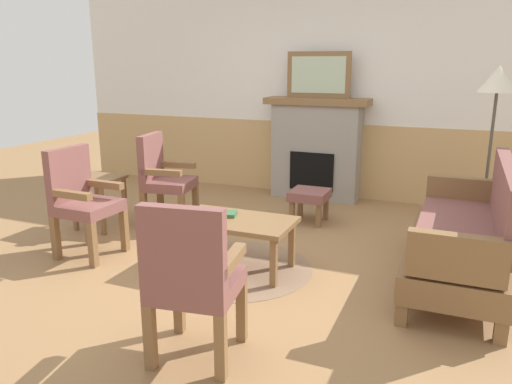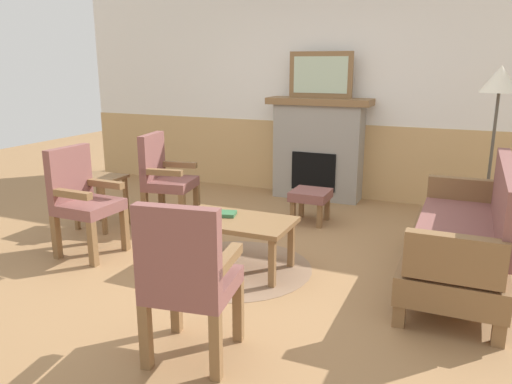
% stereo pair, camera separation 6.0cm
% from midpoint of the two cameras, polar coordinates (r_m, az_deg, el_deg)
% --- Properties ---
extents(ground_plane, '(14.00, 14.00, 0.00)m').
position_cam_midpoint_polar(ground_plane, '(4.43, -2.15, -7.96)').
color(ground_plane, '#997047').
extents(wall_back, '(7.20, 0.14, 2.70)m').
position_cam_midpoint_polar(wall_back, '(6.55, 7.46, 11.07)').
color(wall_back, white).
rests_on(wall_back, ground_plane).
extents(fireplace, '(1.30, 0.44, 1.28)m').
position_cam_midpoint_polar(fireplace, '(6.39, 6.67, 5.07)').
color(fireplace, gray).
rests_on(fireplace, ground_plane).
extents(framed_picture, '(0.80, 0.04, 0.56)m').
position_cam_midpoint_polar(framed_picture, '(6.30, 6.92, 13.23)').
color(framed_picture, brown).
rests_on(framed_picture, fireplace).
extents(couch, '(0.70, 1.80, 0.98)m').
position_cam_midpoint_polar(couch, '(4.18, 22.44, -4.72)').
color(couch, brown).
rests_on(couch, ground_plane).
extents(coffee_table, '(0.96, 0.56, 0.44)m').
position_cam_midpoint_polar(coffee_table, '(4.16, -2.71, -3.83)').
color(coffee_table, brown).
rests_on(coffee_table, ground_plane).
extents(round_rug, '(1.30, 1.30, 0.01)m').
position_cam_midpoint_polar(round_rug, '(4.30, -2.65, -8.68)').
color(round_rug, '#896B51').
rests_on(round_rug, ground_plane).
extents(book_on_table, '(0.26, 0.20, 0.03)m').
position_cam_midpoint_polar(book_on_table, '(4.24, -4.25, -2.51)').
color(book_on_table, '#33663D').
rests_on(book_on_table, coffee_table).
extents(footstool, '(0.40, 0.40, 0.36)m').
position_cam_midpoint_polar(footstool, '(5.43, 5.86, -0.57)').
color(footstool, brown).
rests_on(footstool, ground_plane).
extents(armchair_near_fireplace, '(0.49, 0.49, 0.98)m').
position_cam_midpoint_polar(armchair_near_fireplace, '(4.71, -19.78, -0.55)').
color(armchair_near_fireplace, brown).
rests_on(armchair_near_fireplace, ground_plane).
extents(armchair_by_window_left, '(0.55, 0.55, 0.98)m').
position_cam_midpoint_polar(armchair_by_window_left, '(5.38, -10.97, 1.87)').
color(armchair_by_window_left, brown).
rests_on(armchair_by_window_left, ground_plane).
extents(armchair_front_left, '(0.55, 0.55, 0.98)m').
position_cam_midpoint_polar(armchair_front_left, '(2.86, -7.98, -9.50)').
color(armchair_front_left, brown).
rests_on(armchair_front_left, ground_plane).
extents(side_table, '(0.44, 0.44, 0.55)m').
position_cam_midpoint_polar(side_table, '(5.45, -17.93, 0.45)').
color(side_table, brown).
rests_on(side_table, ground_plane).
extents(floor_lamp_by_couch, '(0.36, 0.36, 1.68)m').
position_cam_midpoint_polar(floor_lamp_by_couch, '(5.33, 25.68, 10.51)').
color(floor_lamp_by_couch, '#332D28').
rests_on(floor_lamp_by_couch, ground_plane).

